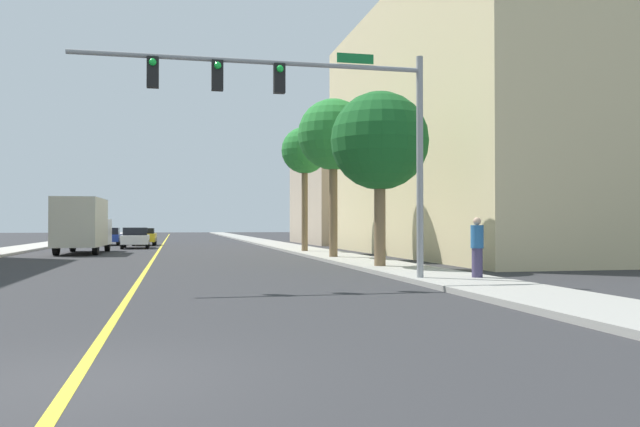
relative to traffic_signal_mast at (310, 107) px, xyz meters
name	(u,v)px	position (x,y,z in m)	size (l,w,h in m)	color
ground	(161,248)	(-4.84, 31.33, -5.09)	(192.00, 192.00, 0.00)	#2D2D30
sidewalk_left	(27,248)	(-14.01, 31.33, -5.01)	(2.78, 168.00, 0.15)	#B2ADA3
sidewalk_right	(283,246)	(4.33, 31.33, -5.01)	(2.78, 168.00, 0.15)	#9E9B93
lane_marking_center	(161,248)	(-4.84, 31.33, -5.09)	(0.16, 144.00, 0.01)	yellow
building_right_near	(487,129)	(13.79, 16.33, 2.15)	(12.54, 25.94, 14.47)	beige
building_right_far	(384,203)	(15.09, 39.39, -1.37)	(15.14, 14.70, 7.43)	tan
traffic_signal_mast	(310,107)	(0.00, 0.00, 0.00)	(10.06, 0.36, 6.59)	gray
palm_near	(380,142)	(3.83, 5.47, -0.21)	(3.76, 3.76, 6.65)	brown
palm_mid	(333,136)	(3.77, 12.66, 0.97)	(3.49, 3.49, 7.73)	brown
palm_far	(305,152)	(3.76, 19.86, 0.95)	(2.79, 2.79, 7.40)	brown
car_white	(136,238)	(-6.59, 30.63, -4.33)	(1.99, 4.45, 1.50)	white
car_yellow	(145,237)	(-6.23, 37.15, -4.36)	(1.82, 3.87, 1.42)	gold
car_blue	(109,236)	(-9.15, 38.58, -4.34)	(1.87, 4.61, 1.45)	#1E389E
delivery_truck	(82,225)	(-9.14, 22.35, -3.37)	(2.58, 7.66, 3.25)	silver
pedestrian	(477,247)	(5.00, -0.33, -4.04)	(0.38, 0.38, 1.79)	#3F3859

